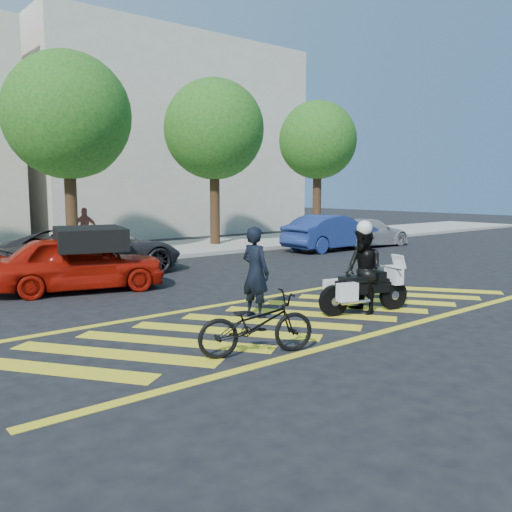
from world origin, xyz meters
TOP-DOWN VIEW (x-y plane):
  - ground at (0.00, 0.00)m, footprint 90.00×90.00m
  - sidewalk at (0.00, 12.00)m, footprint 60.00×5.00m
  - crosswalk at (-0.04, 0.00)m, footprint 12.33×4.00m
  - building_right at (9.00, 21.00)m, footprint 16.00×8.00m
  - tree_center at (0.13, 12.06)m, footprint 4.60×4.60m
  - tree_right at (6.63, 12.06)m, footprint 4.40×4.40m
  - tree_far_right at (13.13, 12.06)m, footprint 4.00×4.00m
  - officer_bike at (-0.54, 0.52)m, footprint 0.54×0.74m
  - bicycle at (-2.15, -1.47)m, footprint 2.02×1.28m
  - police_motorcycle at (1.46, -0.65)m, footprint 2.14×0.97m
  - officer_moto at (1.44, -0.66)m, footprint 0.89×1.03m
  - red_convertible at (-2.27, 5.61)m, footprint 4.64×2.82m
  - parked_mid_left at (-0.90, 7.80)m, footprint 5.40×2.56m
  - parked_mid_right at (0.26, 9.20)m, footprint 4.11×2.01m
  - parked_right at (9.63, 7.80)m, footprint 4.61×1.62m
  - parked_far_right at (11.97, 7.80)m, footprint 4.48×1.94m
  - pedestrian_right at (1.04, 13.36)m, footprint 1.07×0.89m

SIDE VIEW (x-z plane):
  - ground at x=0.00m, z-range 0.00..0.00m
  - crosswalk at x=-0.04m, z-range 0.00..0.01m
  - sidewalk at x=0.00m, z-range 0.00..0.15m
  - bicycle at x=-2.15m, z-range 0.00..1.00m
  - police_motorcycle at x=1.46m, z-range 0.04..1.00m
  - parked_far_right at x=11.97m, z-range 0.00..1.28m
  - parked_mid_right at x=0.26m, z-range 0.00..1.35m
  - red_convertible at x=-2.27m, z-range 0.00..1.48m
  - parked_mid_left at x=-0.90m, z-range 0.00..1.49m
  - parked_right at x=9.63m, z-range 0.00..1.52m
  - officer_moto at x=1.44m, z-range 0.00..1.82m
  - officer_bike at x=-0.54m, z-range 0.00..1.87m
  - pedestrian_right at x=1.04m, z-range 0.15..1.86m
  - tree_far_right at x=13.13m, z-range 1.39..8.49m
  - tree_right at x=6.63m, z-range 1.34..8.75m
  - tree_center at x=0.13m, z-range 1.31..8.88m
  - building_right at x=9.00m, z-range 0.00..11.00m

